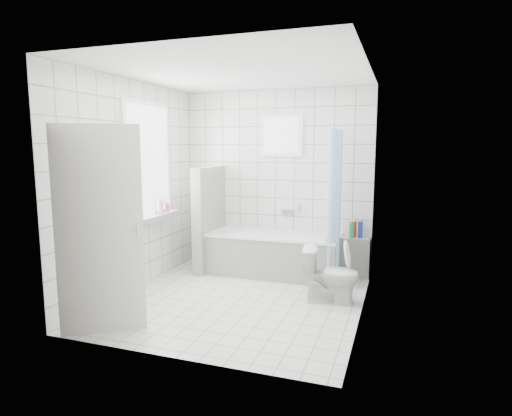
% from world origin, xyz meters
% --- Properties ---
extents(ground, '(3.00, 3.00, 0.00)m').
position_xyz_m(ground, '(0.00, 0.00, 0.00)').
color(ground, white).
rests_on(ground, ground).
extents(ceiling, '(3.00, 3.00, 0.00)m').
position_xyz_m(ceiling, '(0.00, 0.00, 2.60)').
color(ceiling, white).
rests_on(ceiling, ground).
extents(wall_back, '(2.80, 0.02, 2.60)m').
position_xyz_m(wall_back, '(0.00, 1.50, 1.30)').
color(wall_back, white).
rests_on(wall_back, ground).
extents(wall_front, '(2.80, 0.02, 2.60)m').
position_xyz_m(wall_front, '(0.00, -1.50, 1.30)').
color(wall_front, white).
rests_on(wall_front, ground).
extents(wall_left, '(0.02, 3.00, 2.60)m').
position_xyz_m(wall_left, '(-1.40, 0.00, 1.30)').
color(wall_left, white).
rests_on(wall_left, ground).
extents(wall_right, '(0.02, 3.00, 2.60)m').
position_xyz_m(wall_right, '(1.40, 0.00, 1.30)').
color(wall_right, white).
rests_on(wall_right, ground).
extents(window_left, '(0.01, 0.90, 1.40)m').
position_xyz_m(window_left, '(-1.35, 0.30, 1.60)').
color(window_left, white).
rests_on(window_left, wall_left).
extents(window_back, '(0.50, 0.01, 0.50)m').
position_xyz_m(window_back, '(0.10, 1.46, 1.95)').
color(window_back, white).
rests_on(window_back, wall_back).
extents(window_sill, '(0.18, 1.02, 0.08)m').
position_xyz_m(window_sill, '(-1.31, 0.30, 0.86)').
color(window_sill, white).
rests_on(window_sill, wall_left).
extents(door, '(0.69, 0.48, 2.00)m').
position_xyz_m(door, '(-0.92, -1.26, 1.00)').
color(door, silver).
rests_on(door, ground).
extents(bathtub, '(1.82, 0.77, 0.58)m').
position_xyz_m(bathtub, '(0.10, 1.12, 0.29)').
color(bathtub, white).
rests_on(bathtub, ground).
extents(partition_wall, '(0.15, 0.85, 1.50)m').
position_xyz_m(partition_wall, '(-0.88, 1.07, 0.75)').
color(partition_wall, white).
rests_on(partition_wall, ground).
extents(tiled_ledge, '(0.40, 0.24, 0.55)m').
position_xyz_m(tiled_ledge, '(1.19, 1.38, 0.28)').
color(tiled_ledge, white).
rests_on(tiled_ledge, ground).
extents(toilet, '(0.68, 0.44, 0.65)m').
position_xyz_m(toilet, '(1.03, 0.27, 0.32)').
color(toilet, white).
rests_on(toilet, ground).
extents(curtain_rod, '(0.02, 0.80, 0.02)m').
position_xyz_m(curtain_rod, '(0.95, 1.10, 2.00)').
color(curtain_rod, silver).
rests_on(curtain_rod, wall_back).
extents(shower_curtain, '(0.14, 0.48, 1.78)m').
position_xyz_m(shower_curtain, '(0.95, 0.97, 1.10)').
color(shower_curtain, '#569AFD').
rests_on(shower_curtain, curtain_rod).
extents(tub_faucet, '(0.18, 0.06, 0.06)m').
position_xyz_m(tub_faucet, '(0.20, 1.46, 0.85)').
color(tub_faucet, silver).
rests_on(tub_faucet, wall_back).
extents(sill_bottles, '(0.15, 0.74, 0.27)m').
position_xyz_m(sill_bottles, '(-1.30, 0.24, 1.03)').
color(sill_bottles, pink).
rests_on(sill_bottles, window_sill).
extents(ledge_bottles, '(0.18, 0.15, 0.23)m').
position_xyz_m(ledge_bottles, '(1.18, 1.37, 0.66)').
color(ledge_bottles, green).
rests_on(ledge_bottles, tiled_ledge).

